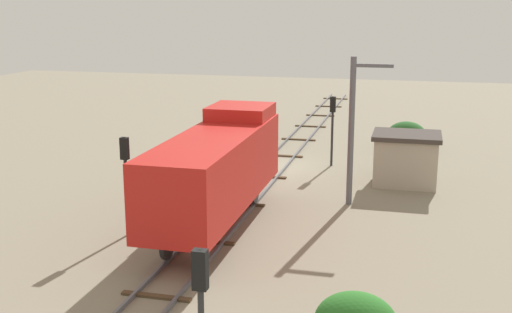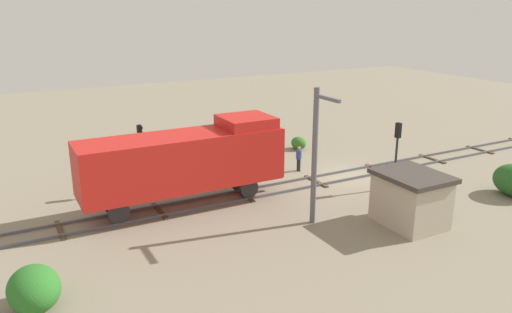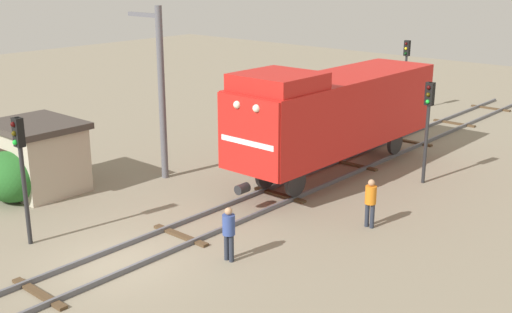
{
  "view_description": "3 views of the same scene",
  "coord_description": "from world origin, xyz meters",
  "px_view_note": "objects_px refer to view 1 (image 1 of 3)",
  "views": [
    {
      "loc": [
        -7.85,
        35.76,
        9.34
      ],
      "look_at": [
        -1.12,
        9.02,
        2.74
      ],
      "focal_mm": 45.0,
      "sensor_mm": 36.0,
      "label": 1
    },
    {
      "loc": [
        -24.5,
        19.96,
        10.72
      ],
      "look_at": [
        0.06,
        6.85,
        2.28
      ],
      "focal_mm": 35.0,
      "sensor_mm": 36.0,
      "label": 2
    },
    {
      "loc": [
        14.57,
        -10.29,
        8.54
      ],
      "look_at": [
        -0.34,
        6.68,
        1.74
      ],
      "focal_mm": 45.0,
      "sensor_mm": 36.0,
      "label": 3
    }
  ],
  "objects_px": {
    "traffic_signal_far": "(201,307)",
    "relay_hut": "(406,158)",
    "worker_near_track": "(224,156)",
    "traffic_signal_mid": "(126,168)",
    "catenary_mast": "(353,127)",
    "locomotive": "(217,166)",
    "traffic_signal_near": "(333,118)",
    "worker_by_signal": "(160,177)"
  },
  "relations": [
    {
      "from": "traffic_signal_far",
      "to": "relay_hut",
      "type": "distance_m",
      "value": 22.12
    },
    {
      "from": "locomotive",
      "to": "worker_near_track",
      "type": "distance_m",
      "value": 9.33
    },
    {
      "from": "traffic_signal_mid",
      "to": "worker_near_track",
      "type": "xyz_separation_m",
      "value": [
        -1.0,
        -10.37,
        -1.87
      ]
    },
    {
      "from": "locomotive",
      "to": "traffic_signal_near",
      "type": "bearing_deg",
      "value": -104.77
    },
    {
      "from": "traffic_signal_near",
      "to": "traffic_signal_far",
      "type": "relative_size",
      "value": 0.96
    },
    {
      "from": "locomotive",
      "to": "traffic_signal_far",
      "type": "bearing_deg",
      "value": 105.99
    },
    {
      "from": "traffic_signal_far",
      "to": "relay_hut",
      "type": "bearing_deg",
      "value": -100.18
    },
    {
      "from": "locomotive",
      "to": "worker_by_signal",
      "type": "xyz_separation_m",
      "value": [
        4.2,
        -3.86,
        -1.78
      ]
    },
    {
      "from": "traffic_signal_near",
      "to": "catenary_mast",
      "type": "height_order",
      "value": "catenary_mast"
    },
    {
      "from": "locomotive",
      "to": "traffic_signal_mid",
      "type": "height_order",
      "value": "locomotive"
    },
    {
      "from": "traffic_signal_near",
      "to": "traffic_signal_mid",
      "type": "bearing_deg",
      "value": 64.23
    },
    {
      "from": "worker_near_track",
      "to": "locomotive",
      "type": "bearing_deg",
      "value": 23.12
    },
    {
      "from": "locomotive",
      "to": "traffic_signal_far",
      "type": "xyz_separation_m",
      "value": [
        -3.6,
        12.57,
        0.19
      ]
    },
    {
      "from": "worker_by_signal",
      "to": "relay_hut",
      "type": "height_order",
      "value": "relay_hut"
    },
    {
      "from": "traffic_signal_mid",
      "to": "worker_by_signal",
      "type": "bearing_deg",
      "value": -81.57
    },
    {
      "from": "traffic_signal_near",
      "to": "traffic_signal_mid",
      "type": "xyz_separation_m",
      "value": [
        6.6,
        13.67,
        0.01
      ]
    },
    {
      "from": "worker_near_track",
      "to": "worker_by_signal",
      "type": "height_order",
      "value": "same"
    },
    {
      "from": "traffic_signal_far",
      "to": "relay_hut",
      "type": "relative_size",
      "value": 1.22
    },
    {
      "from": "worker_by_signal",
      "to": "worker_near_track",
      "type": "bearing_deg",
      "value": 158.22
    },
    {
      "from": "catenary_mast",
      "to": "traffic_signal_far",
      "type": "bearing_deg",
      "value": 85.2
    },
    {
      "from": "traffic_signal_near",
      "to": "worker_by_signal",
      "type": "distance_m",
      "value": 11.26
    },
    {
      "from": "traffic_signal_far",
      "to": "traffic_signal_mid",
      "type": "bearing_deg",
      "value": -57.6
    },
    {
      "from": "locomotive",
      "to": "traffic_signal_mid",
      "type": "distance_m",
      "value": 3.73
    },
    {
      "from": "locomotive",
      "to": "catenary_mast",
      "type": "relative_size",
      "value": 1.66
    },
    {
      "from": "worker_near_track",
      "to": "traffic_signal_near",
      "type": "bearing_deg",
      "value": 128.44
    },
    {
      "from": "traffic_signal_mid",
      "to": "traffic_signal_far",
      "type": "xyz_separation_m",
      "value": [
        -7.0,
        11.03,
        0.1
      ]
    },
    {
      "from": "locomotive",
      "to": "worker_near_track",
      "type": "bearing_deg",
      "value": -74.8
    },
    {
      "from": "worker_by_signal",
      "to": "traffic_signal_mid",
      "type": "bearing_deg",
      "value": 6.54
    },
    {
      "from": "traffic_signal_far",
      "to": "worker_near_track",
      "type": "bearing_deg",
      "value": -74.34
    },
    {
      "from": "traffic_signal_far",
      "to": "locomotive",
      "type": "bearing_deg",
      "value": -74.01
    },
    {
      "from": "traffic_signal_far",
      "to": "worker_near_track",
      "type": "distance_m",
      "value": 22.31
    },
    {
      "from": "traffic_signal_near",
      "to": "traffic_signal_far",
      "type": "height_order",
      "value": "traffic_signal_far"
    },
    {
      "from": "worker_near_track",
      "to": "catenary_mast",
      "type": "relative_size",
      "value": 0.24
    },
    {
      "from": "traffic_signal_mid",
      "to": "relay_hut",
      "type": "relative_size",
      "value": 1.18
    },
    {
      "from": "worker_by_signal",
      "to": "catenary_mast",
      "type": "height_order",
      "value": "catenary_mast"
    },
    {
      "from": "worker_near_track",
      "to": "relay_hut",
      "type": "relative_size",
      "value": 0.49
    },
    {
      "from": "traffic_signal_mid",
      "to": "catenary_mast",
      "type": "distance_m",
      "value": 10.68
    },
    {
      "from": "traffic_signal_mid",
      "to": "traffic_signal_far",
      "type": "distance_m",
      "value": 13.06
    },
    {
      "from": "traffic_signal_near",
      "to": "relay_hut",
      "type": "xyz_separation_m",
      "value": [
        -4.3,
        2.99,
        -1.47
      ]
    },
    {
      "from": "traffic_signal_near",
      "to": "catenary_mast",
      "type": "xyz_separation_m",
      "value": [
        -1.87,
        7.22,
        0.88
      ]
    },
    {
      "from": "traffic_signal_near",
      "to": "worker_near_track",
      "type": "xyz_separation_m",
      "value": [
        5.6,
        3.3,
        -1.86
      ]
    },
    {
      "from": "locomotive",
      "to": "worker_by_signal",
      "type": "relative_size",
      "value": 6.82
    }
  ]
}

